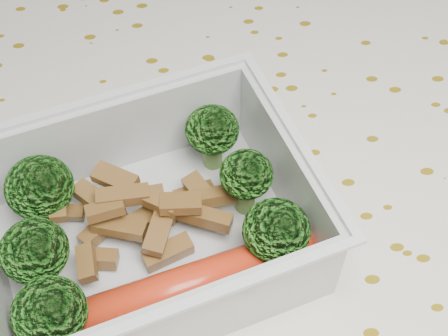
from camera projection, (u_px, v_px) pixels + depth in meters
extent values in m
cube|color=brown|center=(233.00, 205.00, 0.46)|extent=(1.40, 0.90, 0.04)
cube|color=silver|center=(233.00, 187.00, 0.44)|extent=(1.46, 0.96, 0.01)
cube|color=silver|center=(152.00, 247.00, 0.41)|extent=(0.22, 0.19, 0.00)
cube|color=silver|center=(115.00, 137.00, 0.42)|extent=(0.18, 0.06, 0.06)
cube|color=silver|center=(187.00, 322.00, 0.34)|extent=(0.18, 0.06, 0.06)
cube|color=silver|center=(285.00, 173.00, 0.40)|extent=(0.04, 0.13, 0.06)
cube|color=silver|center=(105.00, 98.00, 0.39)|extent=(0.19, 0.06, 0.00)
cube|color=silver|center=(188.00, 304.00, 0.31)|extent=(0.19, 0.06, 0.00)
cube|color=silver|center=(297.00, 138.00, 0.37)|extent=(0.05, 0.14, 0.00)
cylinder|color=#608C3F|center=(49.00, 209.00, 0.41)|extent=(0.02, 0.02, 0.02)
ellipsoid|color=#3A8525|center=(40.00, 187.00, 0.39)|extent=(0.04, 0.04, 0.04)
cylinder|color=#608C3F|center=(213.00, 152.00, 0.43)|extent=(0.02, 0.02, 0.02)
ellipsoid|color=#3A8525|center=(212.00, 130.00, 0.41)|extent=(0.04, 0.04, 0.03)
cylinder|color=#608C3F|center=(44.00, 270.00, 0.38)|extent=(0.02, 0.02, 0.02)
ellipsoid|color=#3A8525|center=(34.00, 251.00, 0.36)|extent=(0.04, 0.04, 0.03)
cylinder|color=#608C3F|center=(245.00, 196.00, 0.41)|extent=(0.02, 0.02, 0.03)
ellipsoid|color=#3A8525|center=(246.00, 174.00, 0.39)|extent=(0.03, 0.03, 0.03)
cylinder|color=#608C3F|center=(59.00, 330.00, 0.36)|extent=(0.02, 0.02, 0.02)
ellipsoid|color=#3A8525|center=(49.00, 313.00, 0.34)|extent=(0.04, 0.04, 0.04)
cylinder|color=#608C3F|center=(274.00, 251.00, 0.39)|extent=(0.02, 0.02, 0.02)
ellipsoid|color=#3A8525|center=(276.00, 230.00, 0.37)|extent=(0.04, 0.04, 0.03)
cube|color=brown|center=(181.00, 203.00, 0.39)|extent=(0.03, 0.02, 0.01)
cube|color=brown|center=(123.00, 196.00, 0.39)|extent=(0.03, 0.01, 0.01)
cube|color=brown|center=(138.00, 222.00, 0.40)|extent=(0.03, 0.02, 0.01)
cube|color=brown|center=(115.00, 178.00, 0.40)|extent=(0.03, 0.03, 0.01)
cube|color=brown|center=(205.00, 217.00, 0.40)|extent=(0.04, 0.02, 0.01)
cube|color=brown|center=(157.00, 204.00, 0.41)|extent=(0.01, 0.03, 0.01)
cube|color=brown|center=(103.00, 226.00, 0.40)|extent=(0.03, 0.03, 0.01)
cube|color=brown|center=(161.00, 203.00, 0.39)|extent=(0.03, 0.02, 0.01)
cube|color=brown|center=(168.00, 252.00, 0.39)|extent=(0.03, 0.02, 0.01)
cube|color=brown|center=(184.00, 200.00, 0.41)|extent=(0.03, 0.03, 0.01)
cube|color=brown|center=(57.00, 200.00, 0.39)|extent=(0.01, 0.03, 0.01)
cube|color=brown|center=(199.00, 189.00, 0.41)|extent=(0.02, 0.03, 0.01)
cube|color=brown|center=(87.00, 263.00, 0.38)|extent=(0.01, 0.02, 0.01)
cube|color=brown|center=(90.00, 196.00, 0.40)|extent=(0.02, 0.02, 0.01)
cube|color=brown|center=(195.00, 194.00, 0.42)|extent=(0.03, 0.02, 0.01)
cube|color=brown|center=(105.00, 210.00, 0.39)|extent=(0.03, 0.02, 0.01)
cube|color=brown|center=(158.00, 234.00, 0.39)|extent=(0.02, 0.03, 0.01)
cube|color=brown|center=(99.00, 258.00, 0.39)|extent=(0.02, 0.02, 0.01)
cube|color=brown|center=(120.00, 227.00, 0.39)|extent=(0.04, 0.02, 0.01)
cube|color=brown|center=(63.00, 212.00, 0.41)|extent=(0.03, 0.01, 0.01)
cube|color=brown|center=(210.00, 198.00, 0.40)|extent=(0.04, 0.02, 0.01)
cylinder|color=red|center=(180.00, 290.00, 0.37)|extent=(0.15, 0.06, 0.03)
sphere|color=red|center=(296.00, 250.00, 0.38)|extent=(0.03, 0.03, 0.03)
sphere|color=red|center=(54.00, 333.00, 0.35)|extent=(0.03, 0.03, 0.03)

